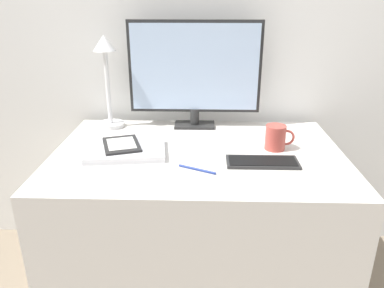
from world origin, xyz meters
name	(u,v)px	position (x,y,z in m)	size (l,w,h in m)	color
wall_back	(200,18)	(0.00, 0.58, 1.20)	(3.60, 0.05, 2.40)	silver
desk	(197,225)	(0.00, 0.11, 0.36)	(1.17, 0.79, 0.71)	silver
monitor	(195,71)	(-0.02, 0.42, 0.98)	(0.61, 0.11, 0.49)	#262626
keyboard	(262,162)	(0.25, -0.01, 0.72)	(0.27, 0.11, 0.01)	#282828
laptop	(126,150)	(-0.29, 0.08, 0.72)	(0.33, 0.26, 0.03)	silver
ereader	(121,145)	(-0.31, 0.10, 0.74)	(0.19, 0.22, 0.01)	black
desk_lamp	(106,72)	(-0.43, 0.40, 0.98)	(0.13, 0.13, 0.43)	white
coffee_mug	(276,137)	(0.32, 0.14, 0.76)	(0.12, 0.08, 0.10)	#B7473D
pen	(197,169)	(0.00, -0.07, 0.72)	(0.14, 0.07, 0.01)	navy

